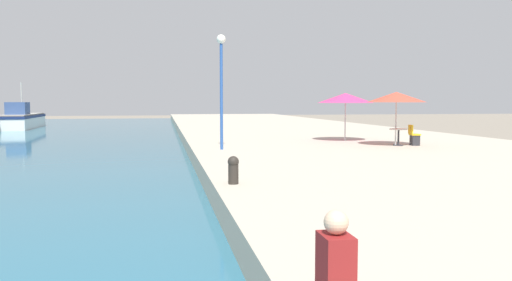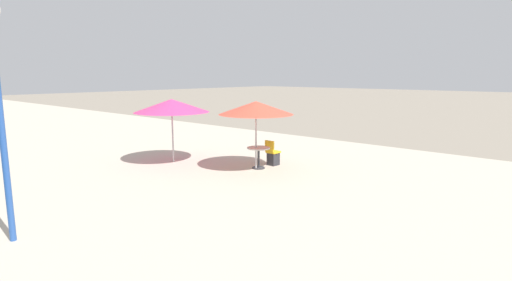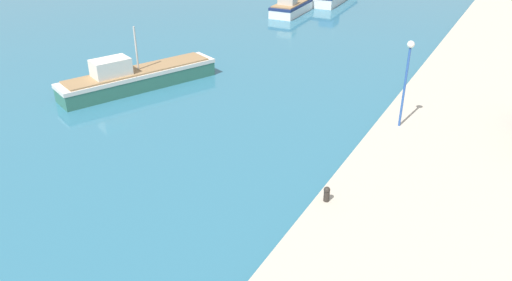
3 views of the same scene
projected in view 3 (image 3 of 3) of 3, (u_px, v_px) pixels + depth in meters
water_basin at (137, 20)px, 49.11m from camera, size 56.00×90.00×0.04m
fishing_boat_near at (137, 77)px, 32.34m from camera, size 5.96×10.52×4.05m
fishing_boat_mid at (291, 7)px, 51.04m from camera, size 2.71×6.28×3.74m
mooring_bollard at (327, 193)px, 19.85m from camera, size 0.26×0.26×0.65m
lamppost at (407, 70)px, 24.83m from camera, size 0.36×0.36×4.56m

